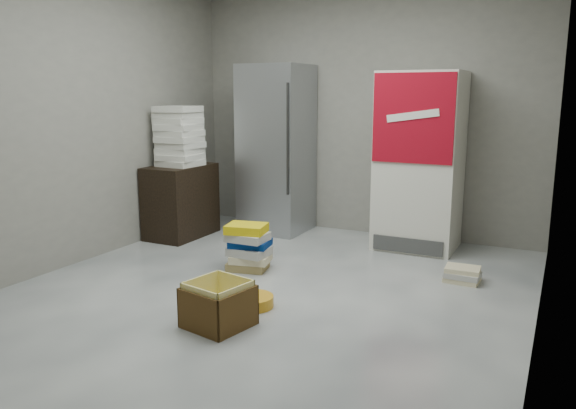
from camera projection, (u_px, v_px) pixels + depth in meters
The scene contains 10 objects.
ground at pixel (253, 301), 4.36m from camera, with size 5.00×5.00×0.00m, color silver.
room_shell at pixel (250, 63), 4.01m from camera, with size 4.04×5.04×2.82m.
steel_fridge at pixel (277, 149), 6.44m from camera, with size 0.70×0.72×1.90m.
coke_cooler at pixel (420, 161), 5.72m from camera, with size 0.80×0.73×1.80m.
wood_shelf at pixel (181, 201), 6.27m from camera, with size 0.50×0.80×0.80m, color black.
supply_box_stack at pixel (179, 136), 6.12m from camera, with size 0.44×0.44×0.65m.
phonebook_stack_main at pixel (249, 247), 5.09m from camera, with size 0.43×0.37×0.43m.
phonebook_stack_side at pixel (462, 275), 4.79m from camera, with size 0.30×0.25×0.13m.
cardboard_box at pixel (218, 308), 3.88m from camera, with size 0.47×0.47×0.32m.
bucket_lid at pixel (253, 301), 4.24m from camera, with size 0.31×0.31×0.08m, color orange.
Camera 1 is at (2.09, -3.57, 1.59)m, focal length 35.00 mm.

